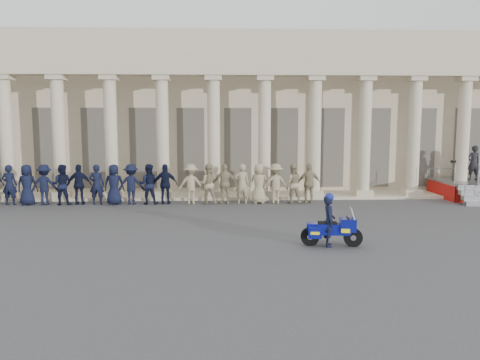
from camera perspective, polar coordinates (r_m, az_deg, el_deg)
name	(u,v)px	position (r m, az deg, el deg)	size (l,w,h in m)	color
ground	(248,235)	(16.48, 0.94, -6.74)	(90.00, 90.00, 0.00)	#3D3D40
building	(235,114)	(30.76, -0.59, 8.06)	(40.00, 12.50, 9.00)	#C0AF90
officer_rank	(121,184)	(23.28, -14.30, -0.52)	(19.51, 0.74, 1.95)	black
motorcycle	(332,229)	(15.21, 11.17, -5.94)	(1.95, 0.87, 1.25)	black
rider	(329,220)	(15.13, 10.79, -4.78)	(0.47, 0.64, 1.72)	black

